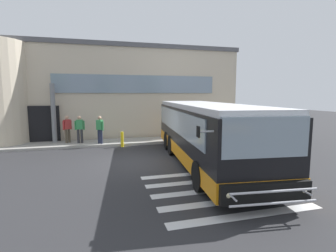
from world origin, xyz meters
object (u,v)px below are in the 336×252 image
at_px(entry_support_column, 53,113).
at_px(bus_main_foreground, 205,134).
at_px(passenger_near_column, 67,128).
at_px(passenger_at_curb_edge, 100,128).
at_px(safety_bollard_yellow, 122,139).
at_px(passenger_by_doorway, 80,127).

xyz_separation_m(entry_support_column, bus_main_foreground, (7.24, -6.48, -0.63)).
relative_size(passenger_near_column, passenger_at_curb_edge, 1.00).
relative_size(entry_support_column, passenger_at_curb_edge, 2.16).
height_order(passenger_near_column, passenger_at_curb_edge, same).
height_order(bus_main_foreground, safety_bollard_yellow, bus_main_foreground).
xyz_separation_m(bus_main_foreground, safety_bollard_yellow, (-3.27, 4.68, -0.88)).
bearing_deg(bus_main_foreground, passenger_near_column, 136.70).
distance_m(bus_main_foreground, passenger_at_curb_edge, 6.97).
relative_size(entry_support_column, bus_main_foreground, 0.34).
relative_size(entry_support_column, safety_bollard_yellow, 4.03).
height_order(entry_support_column, bus_main_foreground, entry_support_column).
bearing_deg(entry_support_column, safety_bollard_yellow, -24.34).
bearing_deg(passenger_at_curb_edge, passenger_near_column, 158.12).
relative_size(entry_support_column, passenger_near_column, 2.16).
height_order(passenger_by_doorway, safety_bollard_yellow, passenger_by_doorway).
xyz_separation_m(passenger_near_column, passenger_by_doorway, (0.74, -0.24, 0.03)).
bearing_deg(bus_main_foreground, safety_bollard_yellow, 124.89).
xyz_separation_m(entry_support_column, passenger_at_curb_edge, (2.72, -1.18, -0.88)).
height_order(passenger_near_column, passenger_by_doorway, same).
bearing_deg(bus_main_foreground, passenger_at_curb_edge, 130.47).
bearing_deg(passenger_at_curb_edge, safety_bollard_yellow, -26.19).
xyz_separation_m(passenger_by_doorway, safety_bollard_yellow, (2.44, -1.15, -0.66)).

